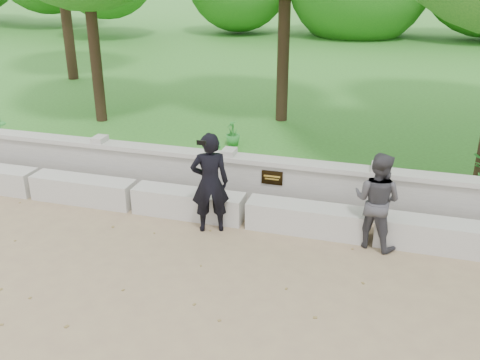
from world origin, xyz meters
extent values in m
plane|color=#907D58|center=(0.00, 0.00, 0.00)|extent=(80.00, 80.00, 0.00)
cube|color=#316723|center=(0.00, 14.00, 0.12)|extent=(40.00, 22.00, 0.25)
cube|color=#BAB8B0|center=(-3.00, 1.90, 0.23)|extent=(1.90, 0.45, 0.45)
cube|color=#BAB8B0|center=(-1.00, 1.90, 0.23)|extent=(1.90, 0.45, 0.45)
cube|color=#BAB8B0|center=(1.00, 1.90, 0.23)|extent=(1.90, 0.45, 0.45)
cube|color=#BAB8B0|center=(3.00, 1.90, 0.23)|extent=(1.90, 0.45, 0.45)
cube|color=#AFADA5|center=(0.00, 2.60, 0.41)|extent=(12.50, 0.25, 0.82)
cube|color=#BAB8B0|center=(0.00, 2.60, 0.86)|extent=(12.50, 0.35, 0.08)
cube|color=black|center=(0.30, 2.46, 0.62)|extent=(0.36, 0.02, 0.24)
imported|color=black|center=(-0.48, 1.53, 0.81)|extent=(0.70, 0.59, 1.63)
cube|color=black|center=(-0.48, 1.20, 1.57)|extent=(0.14, 0.07, 0.07)
imported|color=#3B3A3E|center=(2.04, 1.74, 0.74)|extent=(0.87, 0.78, 1.49)
cylinder|color=#382619|center=(-8.34, 9.99, 2.75)|extent=(0.34, 0.34, 5.01)
cylinder|color=#382619|center=(-4.87, 5.82, 2.25)|extent=(0.27, 0.27, 3.99)
cylinder|color=#382619|center=(-0.55, 7.14, 2.39)|extent=(0.29, 0.29, 4.27)
imported|color=#2E8933|center=(-1.03, 3.30, 0.56)|extent=(0.40, 0.42, 0.61)
imported|color=#2E8933|center=(-1.15, 4.92, 0.54)|extent=(0.32, 0.35, 0.57)
camera|label=1|loc=(2.12, -5.64, 4.04)|focal=40.00mm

